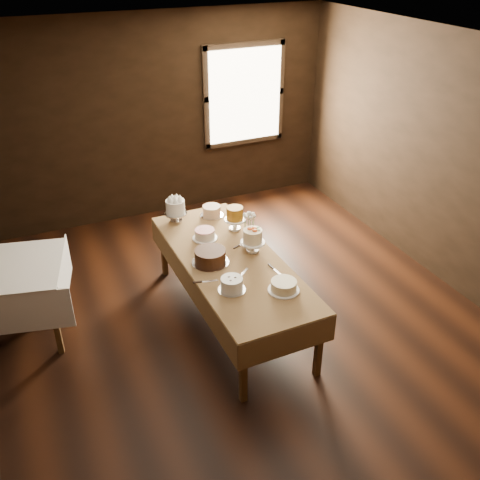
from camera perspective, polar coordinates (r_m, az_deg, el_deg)
name	(u,v)px	position (r m, az deg, el deg)	size (l,w,h in m)	color
floor	(248,326)	(5.75, 0.82, -9.15)	(5.00, 6.00, 0.01)	black
ceiling	(250,52)	(4.53, 1.09, 19.46)	(5.00, 6.00, 0.01)	beige
wall_back	(157,119)	(7.62, -8.83, 12.66)	(5.00, 0.02, 2.80)	black
wall_right	(455,167)	(6.37, 21.99, 7.29)	(0.02, 6.00, 2.80)	black
window	(245,95)	(7.93, 0.53, 15.21)	(1.10, 0.05, 1.30)	#FFEABF
display_table	(231,264)	(5.46, -1.00, -2.55)	(0.98, 2.43, 0.75)	#422C16
side_table	(12,275)	(5.70, -23.17, -3.45)	(1.15, 1.15, 0.82)	#422C16
cake_meringue	(176,212)	(6.12, -6.89, 3.03)	(0.30, 0.30, 0.28)	silver
cake_speckled	(212,211)	(6.24, -3.05, 3.08)	(0.27, 0.27, 0.13)	silver
cake_lattice	(205,235)	(5.77, -3.79, 0.56)	(0.27, 0.27, 0.10)	white
cake_caramel	(235,219)	(5.92, -0.55, 2.21)	(0.25, 0.25, 0.28)	white
cake_chocolate	(210,257)	(5.34, -3.20, -1.81)	(0.38, 0.38, 0.15)	silver
cake_flowers	(253,242)	(5.50, 1.36, -0.18)	(0.27, 0.27, 0.26)	white
cake_swirl	(232,285)	(4.94, -0.89, -4.81)	(0.29, 0.29, 0.13)	silver
cake_cream	(284,286)	(4.96, 4.70, -4.95)	(0.33, 0.33, 0.10)	white
cake_server_a	(244,272)	(5.22, 0.45, -3.41)	(0.24, 0.03, 0.01)	silver
cake_server_b	(278,272)	(5.23, 4.04, -3.45)	(0.24, 0.03, 0.01)	silver
cake_server_c	(213,248)	(5.61, -2.95, -0.91)	(0.24, 0.03, 0.01)	silver
cake_server_d	(244,243)	(5.70, 0.47, -0.30)	(0.24, 0.03, 0.01)	silver
cake_server_e	(210,281)	(5.10, -3.20, -4.40)	(0.24, 0.03, 0.01)	silver
flower_vase	(249,237)	(5.68, 0.99, 0.36)	(0.14, 0.14, 0.15)	#2D2823
flower_bouquet	(249,221)	(5.59, 1.01, 2.08)	(0.14, 0.14, 0.20)	white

